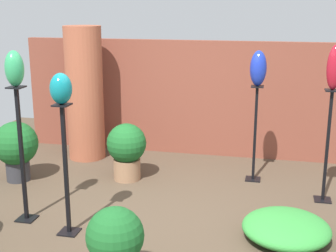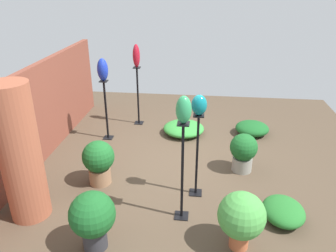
# 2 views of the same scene
# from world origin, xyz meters

# --- Properties ---
(ground_plane) EXTENTS (8.00, 8.00, 0.00)m
(ground_plane) POSITION_xyz_m (0.00, 0.00, 0.00)
(ground_plane) COLOR #4C3D2D
(brick_wall_back) EXTENTS (5.60, 0.12, 1.78)m
(brick_wall_back) POSITION_xyz_m (0.00, 2.43, 0.89)
(brick_wall_back) COLOR brown
(brick_wall_back) RESTS_ON ground
(brick_pillar) EXTENTS (0.56, 0.56, 2.01)m
(brick_pillar) POSITION_xyz_m (-1.64, 1.86, 1.00)
(brick_pillar) COLOR #9E5138
(brick_pillar) RESTS_ON ground
(pedestal_jade) EXTENTS (0.20, 0.20, 1.49)m
(pedestal_jade) POSITION_xyz_m (-1.46, -0.34, 0.69)
(pedestal_jade) COLOR black
(pedestal_jade) RESTS_ON ground
(pedestal_ruby) EXTENTS (0.20, 0.20, 1.36)m
(pedestal_ruby) POSITION_xyz_m (1.79, 0.93, 0.63)
(pedestal_ruby) COLOR black
(pedestal_ruby) RESTS_ON ground
(pedestal_teal) EXTENTS (0.20, 0.20, 1.37)m
(pedestal_teal) POSITION_xyz_m (-0.87, -0.53, 0.63)
(pedestal_teal) COLOR black
(pedestal_teal) RESTS_ON ground
(pedestal_cobalt) EXTENTS (0.20, 0.20, 1.29)m
(pedestal_cobalt) POSITION_xyz_m (0.93, 1.44, 0.59)
(pedestal_cobalt) COLOR black
(pedestal_cobalt) RESTS_ON ground
(art_vase_jade) EXTENTS (0.19, 0.20, 0.37)m
(art_vase_jade) POSITION_xyz_m (-1.46, -0.34, 1.68)
(art_vase_jade) COLOR #2D9356
(art_vase_jade) RESTS_ON pedestal_jade
(art_vase_ruby) EXTENTS (0.17, 0.16, 0.51)m
(art_vase_ruby) POSITION_xyz_m (1.79, 0.93, 1.62)
(art_vase_ruby) COLOR maroon
(art_vase_ruby) RESTS_ON pedestal_ruby
(art_vase_teal) EXTENTS (0.21, 0.23, 0.31)m
(art_vase_teal) POSITION_xyz_m (-0.87, -0.53, 1.53)
(art_vase_teal) COLOR #0F727A
(art_vase_teal) RESTS_ON pedestal_teal
(art_vase_cobalt) EXTENTS (0.21, 0.22, 0.46)m
(art_vase_cobalt) POSITION_xyz_m (0.93, 1.44, 1.52)
(art_vase_cobalt) COLOR #192D9E
(art_vase_cobalt) RESTS_ON pedestal_cobalt
(potted_plant_mid_right) EXTENTS (0.53, 0.53, 0.77)m
(potted_plant_mid_right) POSITION_xyz_m (-0.75, 1.09, 0.43)
(potted_plant_mid_right) COLOR #936B4C
(potted_plant_mid_right) RESTS_ON ground
(potted_plant_front_left) EXTENTS (0.59, 0.59, 0.81)m
(potted_plant_front_left) POSITION_xyz_m (-2.17, 0.72, 0.47)
(potted_plant_front_left) COLOR #2D2D33
(potted_plant_front_left) RESTS_ON ground
(potted_plant_near_pillar) EXTENTS (0.60, 0.60, 0.80)m
(potted_plant_near_pillar) POSITION_xyz_m (-1.96, -1.12, 0.48)
(potted_plant_near_pillar) COLOR #B25B38
(potted_plant_near_pillar) RESTS_ON ground
(potted_plant_back_center) EXTENTS (0.49, 0.49, 0.71)m
(potted_plant_back_center) POSITION_xyz_m (-0.07, -1.33, 0.39)
(potted_plant_back_center) COLOR gray
(potted_plant_back_center) RESTS_ON ground
(foliage_bed_east) EXTENTS (0.71, 0.60, 0.27)m
(foliage_bed_east) POSITION_xyz_m (-1.34, -1.80, 0.13)
(foliage_bed_east) COLOR #236B28
(foliage_bed_east) RESTS_ON ground
(foliage_bed_west) EXTENTS (0.89, 0.90, 0.25)m
(foliage_bed_west) POSITION_xyz_m (1.34, -0.18, 0.13)
(foliage_bed_west) COLOR #338C38
(foliage_bed_west) RESTS_ON ground
(foliage_bed_center) EXTENTS (0.69, 0.73, 0.28)m
(foliage_bed_center) POSITION_xyz_m (1.48, -1.69, 0.14)
(foliage_bed_center) COLOR #195923
(foliage_bed_center) RESTS_ON ground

